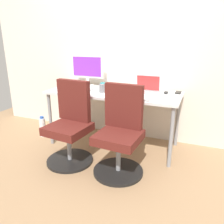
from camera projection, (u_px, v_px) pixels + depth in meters
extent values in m
plane|color=#9E7A56|center=(113.00, 144.00, 3.08)|extent=(5.28, 5.28, 0.00)
cube|color=silver|center=(125.00, 45.00, 3.06)|extent=(4.40, 0.04, 2.60)
cube|color=silver|center=(113.00, 93.00, 2.86)|extent=(1.69, 0.69, 0.03)
cylinder|color=gray|center=(50.00, 119.00, 3.00)|extent=(0.04, 0.04, 0.71)
cylinder|color=gray|center=(171.00, 138.00, 2.43)|extent=(0.04, 0.04, 0.71)
cylinder|color=gray|center=(74.00, 107.00, 3.52)|extent=(0.04, 0.04, 0.71)
cylinder|color=gray|center=(177.00, 121.00, 2.95)|extent=(0.04, 0.04, 0.71)
cylinder|color=black|center=(70.00, 160.00, 2.64)|extent=(0.54, 0.54, 0.03)
cylinder|color=gray|center=(69.00, 146.00, 2.58)|extent=(0.05, 0.05, 0.34)
cube|color=#591E19|center=(68.00, 129.00, 2.52)|extent=(0.48, 0.48, 0.09)
cube|color=#591E19|center=(74.00, 100.00, 2.60)|extent=(0.43, 0.11, 0.48)
cylinder|color=black|center=(118.00, 171.00, 2.42)|extent=(0.54, 0.54, 0.03)
cylinder|color=gray|center=(118.00, 156.00, 2.37)|extent=(0.05, 0.05, 0.34)
cube|color=#591E19|center=(118.00, 137.00, 2.30)|extent=(0.47, 0.47, 0.09)
cube|color=#591E19|center=(124.00, 106.00, 2.38)|extent=(0.42, 0.10, 0.48)
cylinder|color=white|center=(43.00, 127.00, 3.30)|extent=(0.09, 0.09, 0.28)
cylinder|color=#2D59B2|center=(42.00, 117.00, 3.25)|extent=(0.06, 0.06, 0.03)
cylinder|color=silver|center=(88.00, 86.00, 3.20)|extent=(0.18, 0.18, 0.01)
cylinder|color=silver|center=(88.00, 81.00, 3.19)|extent=(0.04, 0.04, 0.11)
cube|color=silver|center=(87.00, 66.00, 3.12)|extent=(0.48, 0.03, 0.31)
cube|color=purple|center=(87.00, 67.00, 3.11)|extent=(0.43, 0.00, 0.26)
cube|color=silver|center=(145.00, 94.00, 2.70)|extent=(0.31, 0.22, 0.02)
cube|color=silver|center=(148.00, 83.00, 2.77)|extent=(0.31, 0.04, 0.21)
cube|color=red|center=(148.00, 83.00, 2.77)|extent=(0.28, 0.03, 0.18)
cube|color=#B7B7B7|center=(80.00, 89.00, 2.96)|extent=(0.34, 0.12, 0.02)
cube|color=#B7B7B7|center=(136.00, 99.00, 2.48)|extent=(0.34, 0.12, 0.02)
ellipsoid|color=silver|center=(126.00, 89.00, 2.91)|extent=(0.06, 0.10, 0.03)
ellipsoid|color=#2D2D2D|center=(166.00, 92.00, 2.75)|extent=(0.06, 0.10, 0.03)
cylinder|color=teal|center=(103.00, 86.00, 2.96)|extent=(0.08, 0.08, 0.09)
cylinder|color=slate|center=(102.00, 88.00, 2.80)|extent=(0.07, 0.07, 0.10)
cube|color=black|center=(117.00, 93.00, 2.74)|extent=(0.07, 0.14, 0.01)
cube|color=black|center=(178.00, 93.00, 2.79)|extent=(0.07, 0.14, 0.01)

